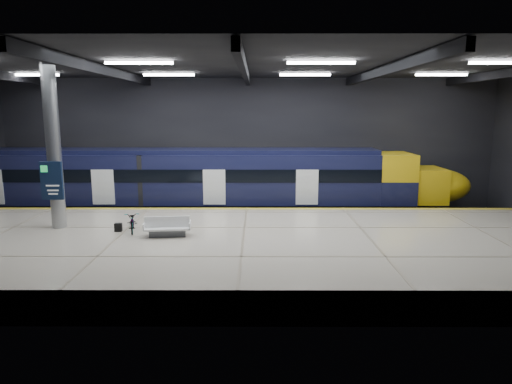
{
  "coord_description": "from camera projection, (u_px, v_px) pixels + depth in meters",
  "views": [
    {
      "loc": [
        0.56,
        -20.11,
        6.08
      ],
      "look_at": [
        0.49,
        1.5,
        2.2
      ],
      "focal_mm": 32.0,
      "sensor_mm": 36.0,
      "label": 1
    }
  ],
  "objects": [
    {
      "name": "room_shell",
      "position": [
        245.0,
        119.0,
        19.86
      ],
      "size": [
        30.1,
        16.1,
        8.05
      ],
      "color": "black",
      "rests_on": "ground"
    },
    {
      "name": "safety_strip",
      "position": [
        247.0,
        209.0,
        23.38
      ],
      "size": [
        30.0,
        0.4,
        0.01
      ],
      "primitive_type": "cube",
      "color": "gold",
      "rests_on": "platform"
    },
    {
      "name": "pannier_bag",
      "position": [
        118.0,
        227.0,
        18.97
      ],
      "size": [
        0.3,
        0.19,
        0.35
      ],
      "primitive_type": "cube",
      "rotation": [
        0.0,
        0.0,
        0.02
      ],
      "color": "black",
      "rests_on": "platform"
    },
    {
      "name": "bicycle",
      "position": [
        132.0,
        221.0,
        18.92
      ],
      "size": [
        0.95,
        1.72,
        0.86
      ],
      "primitive_type": "imported",
      "rotation": [
        0.0,
        0.0,
        0.25
      ],
      "color": "#99999E",
      "rests_on": "platform"
    },
    {
      "name": "platform",
      "position": [
        244.0,
        250.0,
        18.31
      ],
      "size": [
        30.0,
        11.0,
        1.1
      ],
      "primitive_type": "cube",
      "color": "beige",
      "rests_on": "ground"
    },
    {
      "name": "rails",
      "position": [
        248.0,
        216.0,
        26.26
      ],
      "size": [
        30.0,
        1.52,
        0.16
      ],
      "color": "gray",
      "rests_on": "ground"
    },
    {
      "name": "ground",
      "position": [
        245.0,
        245.0,
        20.87
      ],
      "size": [
        30.0,
        30.0,
        0.0
      ],
      "primitive_type": "plane",
      "color": "black",
      "rests_on": "ground"
    },
    {
      "name": "bench",
      "position": [
        167.0,
        229.0,
        18.24
      ],
      "size": [
        1.91,
        0.95,
        0.81
      ],
      "rotation": [
        0.0,
        0.0,
        0.1
      ],
      "color": "#595B60",
      "rests_on": "platform"
    },
    {
      "name": "train",
      "position": [
        195.0,
        182.0,
        25.92
      ],
      "size": [
        29.4,
        2.84,
        3.79
      ],
      "color": "black",
      "rests_on": "ground"
    },
    {
      "name": "info_column",
      "position": [
        53.0,
        149.0,
        19.09
      ],
      "size": [
        0.9,
        0.78,
        6.9
      ],
      "color": "#9EA0A5",
      "rests_on": "platform"
    }
  ]
}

